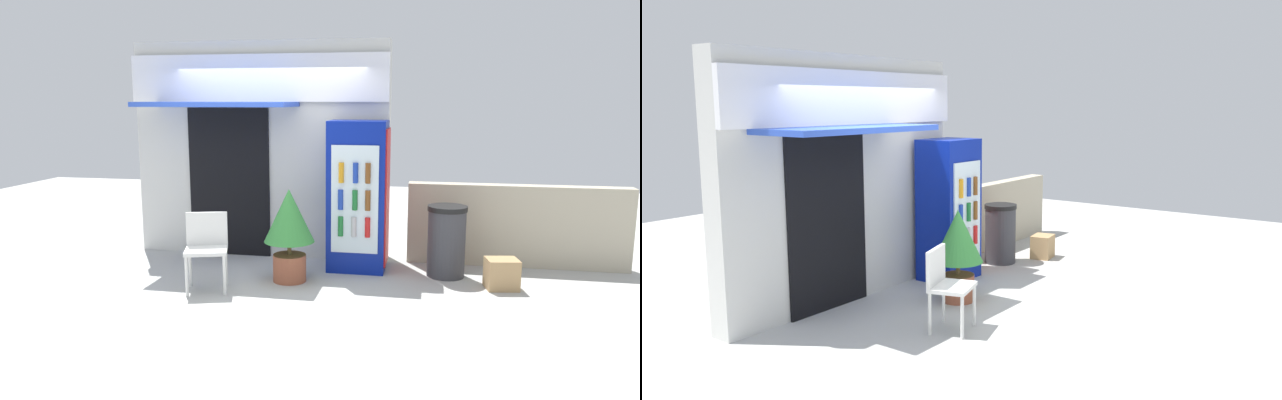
% 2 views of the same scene
% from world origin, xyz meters
% --- Properties ---
extents(ground, '(16.00, 16.00, 0.00)m').
position_xyz_m(ground, '(0.00, 0.00, 0.00)').
color(ground, '#B2B2AD').
extents(storefront_building, '(3.44, 1.12, 2.86)m').
position_xyz_m(storefront_building, '(-0.22, 1.37, 1.49)').
color(storefront_building, silver).
rests_on(storefront_building, ground).
extents(drink_cooler, '(0.73, 0.63, 1.85)m').
position_xyz_m(drink_cooler, '(1.19, 0.89, 0.93)').
color(drink_cooler, navy).
rests_on(drink_cooler, ground).
extents(plastic_chair, '(0.55, 0.52, 0.86)m').
position_xyz_m(plastic_chair, '(-0.37, -0.22, 0.51)').
color(plastic_chair, silver).
rests_on(plastic_chair, ground).
extents(potted_plant_near_shop, '(0.59, 0.59, 1.09)m').
position_xyz_m(potted_plant_near_shop, '(0.47, 0.23, 0.67)').
color(potted_plant_near_shop, '#995138').
rests_on(potted_plant_near_shop, ground).
extents(trash_bin, '(0.47, 0.47, 0.86)m').
position_xyz_m(trash_bin, '(2.27, 0.78, 0.43)').
color(trash_bin, '#38383D').
rests_on(trash_bin, ground).
extents(stone_boundary_wall, '(2.73, 0.23, 1.04)m').
position_xyz_m(stone_boundary_wall, '(3.14, 1.41, 0.52)').
color(stone_boundary_wall, '#B7AD93').
rests_on(stone_boundary_wall, ground).
extents(cardboard_box, '(0.39, 0.34, 0.34)m').
position_xyz_m(cardboard_box, '(2.88, 0.41, 0.17)').
color(cardboard_box, tan).
rests_on(cardboard_box, ground).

